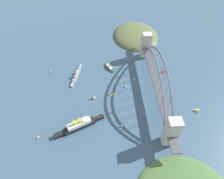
{
  "coord_description": "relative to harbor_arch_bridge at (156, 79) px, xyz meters",
  "views": [
    {
      "loc": [
        -238.75,
        93.61,
        275.47
      ],
      "look_at": [
        0.0,
        79.94,
        8.0
      ],
      "focal_mm": 30.58,
      "sensor_mm": 36.0,
      "label": 1
    }
  ],
  "objects": [
    {
      "name": "small_boat_6",
      "position": [
        -6.22,
        78.77,
        -29.48
      ],
      "size": [
        8.67,
        11.24,
        2.32
      ],
      "color": "gold",
      "rests_on": "ground"
    },
    {
      "name": "seaplane_taxiing_near_bridge",
      "position": [
        -51.82,
        -66.31,
        -28.47
      ],
      "size": [
        7.97,
        10.65,
        4.68
      ],
      "color": "#B7B7B2",
      "rests_on": "ground"
    },
    {
      "name": "small_boat_0",
      "position": [
        -87.81,
        201.08,
        -29.54
      ],
      "size": [
        6.99,
        8.32,
        2.12
      ],
      "color": "brown",
      "rests_on": "ground"
    },
    {
      "name": "small_boat_3",
      "position": [
        -75.79,
        68.49,
        -26.86
      ],
      "size": [
        4.54,
        5.89,
        7.44
      ],
      "color": "#2D6B3D",
      "rests_on": "ground"
    },
    {
      "name": "naval_cruiser",
      "position": [
        49.23,
        151.1,
        -27.46
      ],
      "size": [
        66.35,
        18.84,
        16.78
      ],
      "color": "gray",
      "rests_on": "ground"
    },
    {
      "name": "harbor_ferry_steamer",
      "position": [
        69.53,
        81.65,
        -27.91
      ],
      "size": [
        30.88,
        20.63,
        7.91
      ],
      "color": "#23512D",
      "rests_on": "ground"
    },
    {
      "name": "small_boat_1",
      "position": [
        -13.58,
        114.56,
        -25.47
      ],
      "size": [
        5.4,
        8.89,
        10.4
      ],
      "color": "#B2231E",
      "rests_on": "ground"
    },
    {
      "name": "harbor_arch_bridge",
      "position": [
        0.0,
        0.0,
        0.0
      ],
      "size": [
        275.32,
        18.66,
        74.0
      ],
      "color": "beige",
      "rests_on": "ground"
    },
    {
      "name": "ground_plane",
      "position": [
        -0.0,
        0.0,
        -30.32
      ],
      "size": [
        1400.0,
        1400.0,
        0.0
      ],
      "primitive_type": "plane",
      "color": "#385166"
    },
    {
      "name": "headland_east_shore",
      "position": [
        187.41,
        6.56,
        -30.32
      ],
      "size": [
        134.1,
        112.95,
        30.37
      ],
      "color": "#515B38",
      "rests_on": "ground"
    },
    {
      "name": "small_boat_2",
      "position": [
        12.19,
        52.77,
        -27.11
      ],
      "size": [
        5.84,
        6.83,
        6.84
      ],
      "color": "#2D6B3D",
      "rests_on": "ground"
    },
    {
      "name": "seaplane_second_in_formation",
      "position": [
        49.05,
        -30.23,
        -28.22
      ],
      "size": [
        10.92,
        8.7,
        4.99
      ],
      "color": "#B7B7B2",
      "rests_on": "ground"
    },
    {
      "name": "ocean_liner",
      "position": [
        -73.17,
        137.59,
        -23.93
      ],
      "size": [
        41.0,
        81.22,
        21.48
      ],
      "color": "black",
      "rests_on": "ground"
    },
    {
      "name": "small_boat_5",
      "position": [
        29.73,
        33.41,
        -26.54
      ],
      "size": [
        8.12,
        5.48,
        8.15
      ],
      "color": "brown",
      "rests_on": "ground"
    },
    {
      "name": "small_boat_4",
      "position": [
        65.44,
        206.47,
        -29.53
      ],
      "size": [
        10.84,
        4.47,
        2.21
      ],
      "color": "#234C8C",
      "rests_on": "ground"
    }
  ]
}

